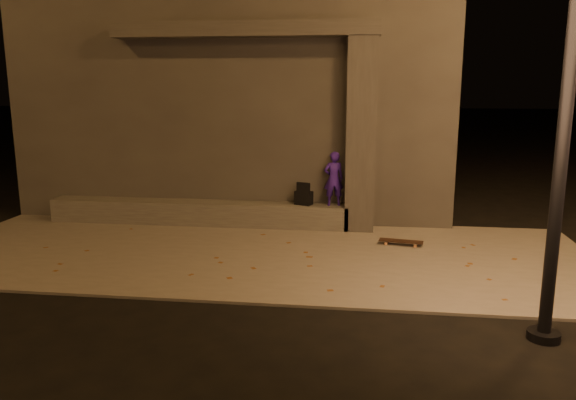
# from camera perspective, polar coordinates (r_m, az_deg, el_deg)

# --- Properties ---
(ground) EXTENTS (120.00, 120.00, 0.00)m
(ground) POSITION_cam_1_polar(r_m,az_deg,el_deg) (7.61, -6.18, -9.90)
(ground) COLOR black
(ground) RESTS_ON ground
(sidewalk) EXTENTS (11.00, 4.40, 0.04)m
(sidewalk) POSITION_cam_1_polar(r_m,az_deg,el_deg) (9.44, -3.32, -5.37)
(sidewalk) COLOR #69635C
(sidewalk) RESTS_ON ground
(building) EXTENTS (9.00, 5.10, 5.22)m
(building) POSITION_cam_1_polar(r_m,az_deg,el_deg) (13.63, -4.04, 10.93)
(building) COLOR #3B3836
(building) RESTS_ON ground
(ledge) EXTENTS (6.00, 0.55, 0.45)m
(ledge) POSITION_cam_1_polar(r_m,az_deg,el_deg) (11.37, -9.11, -1.26)
(ledge) COLOR #4A4843
(ledge) RESTS_ON sidewalk
(column) EXTENTS (0.55, 0.55, 3.60)m
(column) POSITION_cam_1_polar(r_m,az_deg,el_deg) (10.65, 7.45, 6.50)
(column) COLOR #3B3836
(column) RESTS_ON sidewalk
(canopy) EXTENTS (5.00, 0.70, 0.28)m
(canopy) POSITION_cam_1_polar(r_m,az_deg,el_deg) (10.93, -4.40, 16.88)
(canopy) COLOR #3B3836
(canopy) RESTS_ON column
(skateboarder) EXTENTS (0.43, 0.33, 1.05)m
(skateboarder) POSITION_cam_1_polar(r_m,az_deg,el_deg) (10.77, 4.67, 2.18)
(skateboarder) COLOR #331795
(skateboarder) RESTS_ON ledge
(backpack) EXTENTS (0.37, 0.31, 0.45)m
(backpack) POSITION_cam_1_polar(r_m,az_deg,el_deg) (10.88, 1.61, 0.33)
(backpack) COLOR black
(backpack) RESTS_ON ledge
(skateboard) EXTENTS (0.77, 0.31, 0.08)m
(skateboard) POSITION_cam_1_polar(r_m,az_deg,el_deg) (9.97, 11.41, -4.14)
(skateboard) COLOR black
(skateboard) RESTS_ON sidewalk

